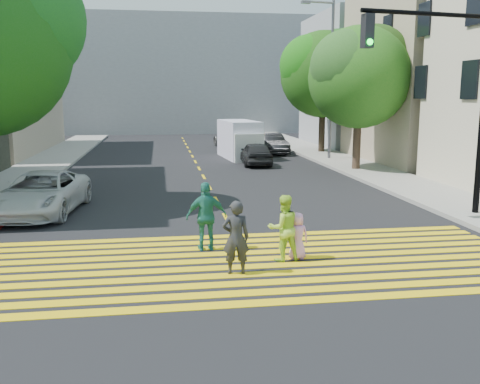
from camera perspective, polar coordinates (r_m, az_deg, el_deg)
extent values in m
plane|color=black|center=(11.55, 2.23, -9.50)|extent=(120.00, 120.00, 0.00)
cube|color=gray|center=(33.53, -19.57, 3.12)|extent=(3.00, 40.00, 0.15)
cube|color=gray|center=(28.02, 13.71, 2.12)|extent=(3.00, 60.00, 0.15)
cube|color=maroon|center=(17.79, -24.15, -3.07)|extent=(0.20, 8.00, 0.16)
cube|color=yellow|center=(10.45, 3.47, -11.66)|extent=(13.40, 0.35, 0.01)
cube|color=yellow|center=(10.95, 2.87, -10.61)|extent=(13.40, 0.35, 0.01)
cube|color=yellow|center=(11.46, 2.32, -9.64)|extent=(13.40, 0.35, 0.01)
cube|color=yellow|center=(11.97, 1.82, -8.76)|extent=(13.40, 0.35, 0.01)
cube|color=yellow|center=(12.48, 1.37, -7.94)|extent=(13.40, 0.35, 0.01)
cube|color=yellow|center=(13.00, 0.95, -7.19)|extent=(13.40, 0.35, 0.01)
cube|color=yellow|center=(13.52, 0.57, -6.50)|extent=(13.40, 0.35, 0.01)
cube|color=yellow|center=(14.04, 0.21, -5.86)|extent=(13.40, 0.35, 0.01)
cube|color=yellow|center=(14.56, -0.12, -5.27)|extent=(13.40, 0.35, 0.01)
cube|color=yellow|center=(15.08, -0.42, -4.71)|extent=(13.40, 0.35, 0.01)
cube|color=yellow|center=(17.25, -1.47, -2.80)|extent=(0.12, 1.40, 0.01)
cube|color=yellow|center=(20.16, -2.52, -0.89)|extent=(0.12, 1.40, 0.01)
cube|color=yellow|center=(23.10, -3.30, 0.53)|extent=(0.12, 1.40, 0.01)
cube|color=yellow|center=(26.05, -3.90, 1.64)|extent=(0.12, 1.40, 0.01)
cube|color=yellow|center=(29.01, -4.38, 2.52)|extent=(0.12, 1.40, 0.01)
cube|color=yellow|center=(31.98, -4.78, 3.23)|extent=(0.12, 1.40, 0.01)
cube|color=yellow|center=(34.96, -5.10, 3.83)|extent=(0.12, 1.40, 0.01)
cube|color=yellow|center=(37.93, -5.38, 4.33)|extent=(0.12, 1.40, 0.01)
cube|color=yellow|center=(40.92, -5.61, 4.76)|extent=(0.12, 1.40, 0.01)
cube|color=yellow|center=(43.90, -5.82, 5.13)|extent=(0.12, 1.40, 0.01)
cube|color=yellow|center=(46.88, -5.99, 5.45)|extent=(0.12, 1.40, 0.01)
cube|color=yellow|center=(49.87, -6.15, 5.73)|extent=(0.12, 1.40, 0.01)
cube|color=tan|center=(34.24, 21.81, 11.39)|extent=(10.00, 10.00, 10.00)
cube|color=gray|center=(44.12, 14.53, 11.38)|extent=(10.00, 10.00, 10.00)
cube|color=gray|center=(58.75, -6.65, 12.25)|extent=(30.00, 8.00, 12.00)
sphere|color=#194F20|center=(20.21, -22.61, 16.62)|extent=(4.59, 4.59, 4.49)
cylinder|color=#35251B|center=(28.38, 12.34, 4.91)|extent=(0.49, 0.49, 2.74)
sphere|color=#0D5111|center=(28.28, 12.61, 11.84)|extent=(6.24, 6.24, 5.15)
sphere|color=#1C3912|center=(29.13, 14.06, 13.25)|extent=(4.68, 4.68, 3.86)
sphere|color=#1D5018|center=(27.64, 11.30, 13.00)|extent=(4.37, 4.37, 3.61)
cylinder|color=black|center=(36.77, 8.71, 6.40)|extent=(0.43, 0.43, 2.99)
sphere|color=#18390A|center=(36.72, 8.87, 12.29)|extent=(5.92, 5.92, 5.70)
sphere|color=#1B360E|center=(37.42, 10.46, 13.52)|extent=(4.44, 4.44, 4.28)
sphere|color=#19530B|center=(36.25, 7.48, 13.26)|extent=(4.14, 4.14, 3.99)
imported|color=#2A2A2D|center=(11.78, -0.45, -4.87)|extent=(0.62, 0.42, 1.66)
imported|color=#C1F241|center=(12.78, 4.67, -3.83)|extent=(0.85, 0.71, 1.60)
imported|color=#F2A0DC|center=(12.97, 6.12, -4.68)|extent=(0.58, 0.40, 1.15)
imported|color=#247566|center=(13.59, -3.60, -2.61)|extent=(1.06, 0.49, 1.76)
imported|color=silver|center=(18.98, -20.42, -0.12)|extent=(2.84, 5.22, 1.39)
imported|color=black|center=(30.37, 1.68, 4.14)|extent=(1.68, 3.93, 1.32)
imported|color=gray|center=(40.44, -0.86, 5.76)|extent=(2.63, 5.21, 1.45)
imported|color=black|center=(36.34, 3.33, 5.19)|extent=(1.81, 4.32, 1.39)
cube|color=white|center=(33.87, -0.10, 5.64)|extent=(2.30, 4.84, 2.34)
cube|color=silver|center=(31.91, 0.79, 4.76)|extent=(1.88, 1.29, 1.69)
cylinder|color=black|center=(32.14, -0.68, 3.88)|extent=(0.29, 0.67, 0.66)
cylinder|color=black|center=(32.51, 1.90, 3.95)|extent=(0.29, 0.67, 0.66)
cylinder|color=black|center=(35.41, -1.93, 4.47)|extent=(0.29, 0.67, 0.66)
cylinder|color=black|center=(35.75, 0.43, 4.53)|extent=(0.29, 0.67, 0.66)
cylinder|color=black|center=(17.41, 19.49, 17.49)|extent=(4.44, 0.84, 0.13)
cube|color=black|center=(16.24, 13.44, 16.36)|extent=(0.33, 0.33, 0.94)
sphere|color=#03CE1D|center=(16.07, 13.69, 15.29)|extent=(0.21, 0.21, 0.18)
cylinder|color=#555660|center=(32.86, 9.70, 11.51)|extent=(0.19, 0.19, 9.39)
cylinder|color=gray|center=(32.84, 8.42, 19.41)|extent=(1.87, 0.45, 0.13)
cube|color=slate|center=(32.47, 7.02, 19.45)|extent=(0.55, 0.32, 0.16)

